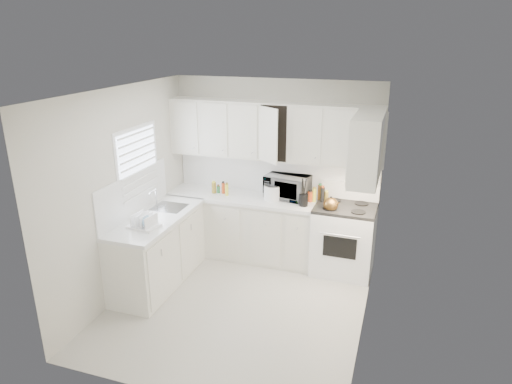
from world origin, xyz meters
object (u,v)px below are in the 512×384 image
at_px(utensil_crock, 304,192).
at_px(microwave, 287,184).
at_px(stove, 344,230).
at_px(tea_kettle, 331,204).
at_px(dish_rack, 144,220).
at_px(rice_cooker, 272,191).

bearing_deg(utensil_crock, microwave, 139.30).
relative_size(stove, tea_kettle, 5.14).
bearing_deg(dish_rack, tea_kettle, 38.24).
bearing_deg(utensil_crock, rice_cooker, 166.61).
relative_size(rice_cooker, utensil_crock, 0.61).
relative_size(stove, rice_cooker, 5.09).
distance_m(microwave, dish_rack, 2.10).
height_order(stove, dish_rack, stove).
bearing_deg(tea_kettle, rice_cooker, -171.15).
xyz_separation_m(stove, utensil_crock, (-0.56, -0.09, 0.53)).
bearing_deg(rice_cooker, utensil_crock, -26.90).
relative_size(microwave, utensil_crock, 1.49).
bearing_deg(microwave, utensil_crock, -30.17).
xyz_separation_m(stove, dish_rack, (-2.24, -1.41, 0.42)).
relative_size(utensil_crock, dish_rack, 1.13).
distance_m(stove, tea_kettle, 0.49).
distance_m(tea_kettle, utensil_crock, 0.40).
bearing_deg(stove, utensil_crock, -170.02).
height_order(microwave, rice_cooker, microwave).
xyz_separation_m(tea_kettle, rice_cooker, (-0.86, 0.18, 0.02)).
height_order(tea_kettle, utensil_crock, utensil_crock).
distance_m(stove, utensil_crock, 0.78).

